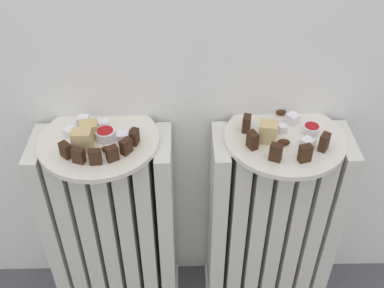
{
  "coord_description": "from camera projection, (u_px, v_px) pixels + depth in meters",
  "views": [
    {
      "loc": [
        -0.02,
        -0.55,
        1.24
      ],
      "look_at": [
        0.0,
        0.28,
        0.57
      ],
      "focal_mm": 43.33,
      "sensor_mm": 36.0,
      "label": 1
    }
  ],
  "objects": [
    {
      "name": "dark_cake_slice_right_2",
      "position": [
        276.0,
        152.0,
        0.98
      ],
      "size": [
        0.03,
        0.03,
        0.04
      ],
      "primitive_type": "cube",
      "rotation": [
        0.0,
        0.0,
        -0.42
      ],
      "color": "#382114",
      "rests_on": "plate_right"
    },
    {
      "name": "jam_bowl_left",
      "position": [
        105.0,
        134.0,
        1.04
      ],
      "size": [
        0.05,
        0.05,
        0.02
      ],
      "color": "white",
      "rests_on": "plate_left"
    },
    {
      "name": "dark_cake_slice_left_4",
      "position": [
        126.0,
        146.0,
        1.0
      ],
      "size": [
        0.03,
        0.03,
        0.03
      ],
      "primitive_type": "cube",
      "rotation": [
        0.0,
        0.0,
        0.92
      ],
      "color": "#382114",
      "rests_on": "plate_left"
    },
    {
      "name": "dark_cake_slice_left_1",
      "position": [
        78.0,
        156.0,
        0.97
      ],
      "size": [
        0.03,
        0.02,
        0.03
      ],
      "primitive_type": "cube",
      "rotation": [
        0.0,
        0.0,
        -0.34
      ],
      "color": "#382114",
      "rests_on": "plate_left"
    },
    {
      "name": "turkish_delight_right_1",
      "position": [
        293.0,
        119.0,
        1.08
      ],
      "size": [
        0.03,
        0.03,
        0.03
      ],
      "primitive_type": "cube",
      "rotation": [
        0.0,
        0.0,
        0.6
      ],
      "color": "white",
      "rests_on": "plate_right"
    },
    {
      "name": "plate_left",
      "position": [
        99.0,
        140.0,
        1.05
      ],
      "size": [
        0.28,
        0.28,
        0.01
      ],
      "primitive_type": "cylinder",
      "color": "silver",
      "rests_on": "radiator_left"
    },
    {
      "name": "dark_cake_slice_left_2",
      "position": [
        95.0,
        157.0,
        0.97
      ],
      "size": [
        0.03,
        0.02,
        0.03
      ],
      "primitive_type": "cube",
      "rotation": [
        0.0,
        0.0,
        0.08
      ],
      "color": "#382114",
      "rests_on": "plate_left"
    },
    {
      "name": "turkish_delight_left_1",
      "position": [
        84.0,
        122.0,
        1.08
      ],
      "size": [
        0.03,
        0.03,
        0.03
      ],
      "primitive_type": "cube",
      "rotation": [
        0.0,
        0.0,
        1.43
      ],
      "color": "white",
      "rests_on": "plate_left"
    },
    {
      "name": "dark_cake_slice_left_5",
      "position": [
        134.0,
        137.0,
        1.02
      ],
      "size": [
        0.02,
        0.03,
        0.03
      ],
      "primitive_type": "cube",
      "rotation": [
        0.0,
        0.0,
        1.34
      ],
      "color": "#382114",
      "rests_on": "plate_left"
    },
    {
      "name": "plate_right",
      "position": [
        285.0,
        138.0,
        1.06
      ],
      "size": [
        0.28,
        0.28,
        0.01
      ],
      "primitive_type": "cylinder",
      "color": "silver",
      "rests_on": "radiator_right"
    },
    {
      "name": "marble_cake_slice_left_1",
      "position": [
        89.0,
        130.0,
        1.04
      ],
      "size": [
        0.04,
        0.04,
        0.04
      ],
      "primitive_type": "cube",
      "rotation": [
        0.0,
        0.0,
        0.15
      ],
      "color": "tan",
      "rests_on": "plate_left"
    },
    {
      "name": "turkish_delight_right_2",
      "position": [
        307.0,
        144.0,
        1.01
      ],
      "size": [
        0.04,
        0.04,
        0.02
      ],
      "primitive_type": "cube",
      "rotation": [
        0.0,
        0.0,
        0.72
      ],
      "color": "white",
      "rests_on": "plate_right"
    },
    {
      "name": "dark_cake_slice_right_1",
      "position": [
        252.0,
        140.0,
        1.01
      ],
      "size": [
        0.03,
        0.03,
        0.04
      ],
      "primitive_type": "cube",
      "rotation": [
        0.0,
        0.0,
        -1.12
      ],
      "color": "#382114",
      "rests_on": "plate_right"
    },
    {
      "name": "dark_cake_slice_right_3",
      "position": [
        305.0,
        153.0,
        0.97
      ],
      "size": [
        0.03,
        0.02,
        0.04
      ],
      "primitive_type": "cube",
      "rotation": [
        0.0,
        0.0,
        0.29
      ],
      "color": "#382114",
      "rests_on": "plate_right"
    },
    {
      "name": "dark_cake_slice_left_0",
      "position": [
        66.0,
        150.0,
        0.99
      ],
      "size": [
        0.03,
        0.03,
        0.03
      ],
      "primitive_type": "cube",
      "rotation": [
        0.0,
        0.0,
        -0.76
      ],
      "color": "#382114",
      "rests_on": "plate_left"
    },
    {
      "name": "radiator_right",
      "position": [
        271.0,
        226.0,
        1.25
      ],
      "size": [
        0.34,
        0.15,
        0.58
      ],
      "color": "silver",
      "rests_on": "ground_plane"
    },
    {
      "name": "medjool_date_right_0",
      "position": [
        268.0,
        125.0,
        1.07
      ],
      "size": [
        0.02,
        0.03,
        0.02
      ],
      "primitive_type": "ellipsoid",
      "rotation": [
        0.0,
        0.0,
        1.36
      ],
      "color": "#3D1E0F",
      "rests_on": "plate_right"
    },
    {
      "name": "dark_cake_slice_right_4",
      "position": [
        324.0,
        142.0,
        1.0
      ],
      "size": [
        0.03,
        0.03,
        0.04
      ],
      "primitive_type": "cube",
      "rotation": [
        0.0,
        0.0,
        0.99
      ],
      "color": "#382114",
      "rests_on": "plate_right"
    },
    {
      "name": "turkish_delight_left_2",
      "position": [
        123.0,
        138.0,
        1.03
      ],
      "size": [
        0.03,
        0.03,
        0.03
      ],
      "primitive_type": "cube",
      "rotation": [
        0.0,
        0.0,
        0.09
      ],
      "color": "white",
      "rests_on": "plate_left"
    },
    {
      "name": "dark_cake_slice_left_3",
      "position": [
        112.0,
        154.0,
        0.98
      ],
      "size": [
        0.03,
        0.03,
        0.03
      ],
      "primitive_type": "cube",
      "rotation": [
        0.0,
        0.0,
        0.5
      ],
      "color": "#382114",
      "rests_on": "plate_left"
    },
    {
      "name": "turkish_delight_right_0",
      "position": [
        282.0,
        129.0,
        1.06
      ],
      "size": [
        0.02,
        0.02,
        0.02
      ],
      "primitive_type": "cube",
      "rotation": [
        0.0,
        0.0,
        0.05
      ],
      "color": "white",
      "rests_on": "plate_right"
    },
    {
      "name": "marble_cake_slice_right_0",
      "position": [
        268.0,
        132.0,
        1.03
      ],
      "size": [
        0.05,
        0.04,
        0.05
      ],
      "primitive_type": "cube",
      "rotation": [
        0.0,
        0.0,
        -0.24
      ],
      "color": "tan",
      "rests_on": "plate_right"
    },
    {
      "name": "fork",
      "position": [
        94.0,
        128.0,
        1.08
      ],
      "size": [
        0.06,
        0.09,
        0.0
      ],
      "color": "#B7B7BC",
      "rests_on": "plate_left"
    },
    {
      "name": "turkish_delight_left_3",
      "position": [
        104.0,
        125.0,
        1.07
      ],
      "size": [
        0.03,
        0.03,
        0.02
      ],
      "primitive_type": "cube",
      "rotation": [
        0.0,
        0.0,
        0.25
      ],
      "color": "white",
      "rests_on": "plate_left"
    },
    {
      "name": "medjool_date_right_2",
      "position": [
        284.0,
        142.0,
        1.02
      ],
      "size": [
        0.03,
        0.02,
        0.02
      ],
      "primitive_type": "ellipsoid",
      "rotation": [
        0.0,
        0.0,
        3.05
      ],
      "color": "#3D1E0F",
      "rests_on": "plate_right"
    },
    {
      "name": "dark_cake_slice_right_0",
      "position": [
        247.0,
        124.0,
        1.06
      ],
      "size": [
        0.02,
        0.03,
        0.04
      ],
      "primitive_type": "cube",
      "rotation": [
        0.0,
        0.0,
        -1.82
      ],
      "color": "#382114",
      "rests_on": "plate_right"
    },
    {
      "name": "turkish_delight_left_0",
      "position": [
        70.0,
        132.0,
        1.04
      ],
      "size": [
        0.03,
        0.03,
        0.02
      ],
      "primitive_type": "cube",
      "rotation": [
        0.0,
        0.0,
        1.01
      ],
      "color": "white",
      "rests_on": "plate_left"
    },
    {
      "name": "radiator_left",
      "position": [
        113.0,
        228.0,
        1.24
      ],
      "size": [
        0.34,
        0.15,
        0.58
      ],
      "color": "silver",
      "rests_on": "ground_plane"
    },
    {
      "name": "jam_bowl_right",
      "position": [
        311.0,
        129.0,
        1.05
      ],
      "size": [
        0.04,
        0.04,
        0.02
      ],
      "color": "white",
      "rests_on": "plate_right"
    },
    {
      "name": "medjool_date_left_1",
      "position": [
        107.0,
        150.0,
        1.0
      ],
      "size": [
        0.03,
        0.03,
        0.01
      ],
      "primitive_type": "ellipsoid",
      "rotation": [
        0.0,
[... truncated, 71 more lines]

